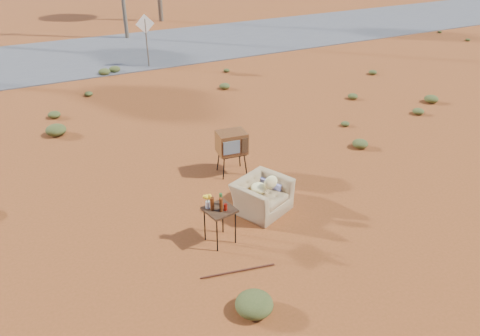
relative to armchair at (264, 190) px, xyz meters
name	(u,v)px	position (x,y,z in m)	size (l,w,h in m)	color
ground	(247,223)	(-0.59, -0.34, -0.46)	(140.00, 140.00, 0.00)	brown
highway	(99,54)	(-0.59, 14.66, -0.44)	(140.00, 7.00, 0.04)	#565659
armchair	(264,190)	(0.00, 0.00, 0.00)	(1.47, 1.29, 0.99)	#9C7E55
tv_unit	(232,143)	(0.06, 1.77, 0.37)	(0.76, 0.64, 1.12)	black
side_table	(217,208)	(-1.41, -0.64, 0.35)	(0.63, 0.63, 1.09)	#372414
rusty_bar	(238,271)	(-1.46, -1.64, -0.44)	(0.04, 0.04, 1.41)	#522216
road_sign	(146,31)	(0.91, 11.66, 1.04)	(0.78, 0.06, 2.19)	brown
scrub_patch	(148,144)	(-1.42, 4.06, -0.32)	(17.49, 8.07, 0.33)	#464D21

